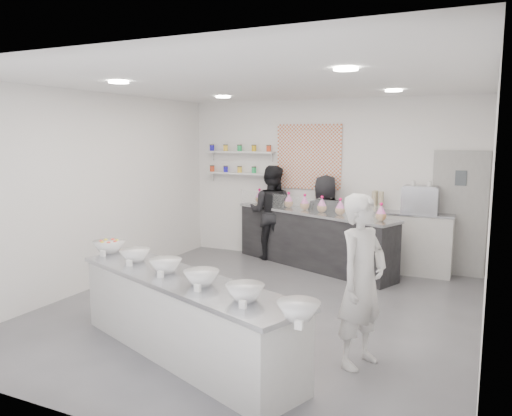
{
  "coord_description": "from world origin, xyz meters",
  "views": [
    {
      "loc": [
        2.73,
        -5.88,
        2.35
      ],
      "look_at": [
        -0.22,
        0.4,
        1.33
      ],
      "focal_mm": 35.0,
      "sensor_mm": 36.0,
      "label": 1
    }
  ],
  "objects": [
    {
      "name": "back_door",
      "position": [
        2.3,
        2.97,
        1.05
      ],
      "size": [
        0.88,
        0.04,
        2.1
      ],
      "primitive_type": "cube",
      "color": "gray",
      "rests_on": "floor"
    },
    {
      "name": "back_wall",
      "position": [
        0.0,
        3.0,
        1.5
      ],
      "size": [
        5.5,
        0.0,
        5.5
      ],
      "primitive_type": "plane",
      "rotation": [
        1.57,
        0.0,
        0.0
      ],
      "color": "white",
      "rests_on": "floor"
    },
    {
      "name": "jar_shelf_lower",
      "position": [
        -1.75,
        2.9,
        1.6
      ],
      "size": [
        1.45,
        0.22,
        0.04
      ],
      "primitive_type": "cube",
      "color": "silver",
      "rests_on": "back_wall"
    },
    {
      "name": "cookie_bags",
      "position": [
        -0.07,
        2.45,
        1.16
      ],
      "size": [
        2.81,
        1.28,
        0.29
      ],
      "primitive_type": null,
      "rotation": [
        0.0,
        0.0,
        -0.39
      ],
      "color": "#FF6ED6",
      "rests_on": "back_bar"
    },
    {
      "name": "espresso_machine",
      "position": [
        1.7,
        2.78,
        1.27
      ],
      "size": [
        0.58,
        0.4,
        0.44
      ],
      "primitive_type": "cube",
      "color": "#93969E",
      "rests_on": "espresso_ledge"
    },
    {
      "name": "cup_stacks",
      "position": [
        1.0,
        2.78,
        1.22
      ],
      "size": [
        0.24,
        0.24,
        0.34
      ],
      "primitive_type": null,
      "color": "gray",
      "rests_on": "espresso_ledge"
    },
    {
      "name": "pattern_panel",
      "position": [
        -0.35,
        2.98,
        1.95
      ],
      "size": [
        1.25,
        0.03,
        1.2
      ],
      "primitive_type": "cube",
      "color": "#CD6337",
      "rests_on": "back_wall"
    },
    {
      "name": "espresso_ledge",
      "position": [
        1.55,
        2.78,
        0.52
      ],
      "size": [
        1.41,
        0.45,
        1.05
      ],
      "primitive_type": "cube",
      "color": "#BABAB5",
      "rests_on": "floor"
    },
    {
      "name": "downlight_1",
      "position": [
        1.4,
        -1.0,
        2.98
      ],
      "size": [
        0.24,
        0.24,
        0.02
      ],
      "primitive_type": "cylinder",
      "color": "white",
      "rests_on": "ceiling"
    },
    {
      "name": "woman_prep",
      "position": [
        1.62,
        -1.01,
        0.89
      ],
      "size": [
        0.63,
        0.76,
        1.77
      ],
      "primitive_type": "imported",
      "rotation": [
        0.0,
        0.0,
        1.2
      ],
      "color": "silver",
      "rests_on": "floor"
    },
    {
      "name": "prep_bowls",
      "position": [
        -0.13,
        -1.61,
        0.93
      ],
      "size": [
        3.53,
        1.74,
        0.14
      ],
      "primitive_type": null,
      "rotation": [
        0.0,
        0.0,
        -0.37
      ],
      "color": "white",
      "rests_on": "prep_counter"
    },
    {
      "name": "label_cards",
      "position": [
        0.05,
        -2.07,
        0.89
      ],
      "size": [
        3.31,
        0.04,
        0.07
      ],
      "primitive_type": null,
      "color": "white",
      "rests_on": "prep_counter"
    },
    {
      "name": "downlight_3",
      "position": [
        1.4,
        1.6,
        2.98
      ],
      "size": [
        0.24,
        0.24,
        0.02
      ],
      "primitive_type": "cylinder",
      "color": "white",
      "rests_on": "ceiling"
    },
    {
      "name": "staff_left",
      "position": [
        -0.99,
        2.7,
        0.89
      ],
      "size": [
        0.94,
        0.78,
        1.79
      ],
      "primitive_type": "imported",
      "rotation": [
        0.0,
        0.0,
        3.26
      ],
      "color": "black",
      "rests_on": "floor"
    },
    {
      "name": "right_wall",
      "position": [
        2.75,
        0.0,
        1.5
      ],
      "size": [
        0.0,
        6.0,
        6.0
      ],
      "primitive_type": "plane",
      "rotation": [
        1.57,
        0.0,
        -1.57
      ],
      "color": "white",
      "rests_on": "floor"
    },
    {
      "name": "downlight_2",
      "position": [
        -1.4,
        1.6,
        2.98
      ],
      "size": [
        0.24,
        0.24,
        0.02
      ],
      "primitive_type": "cylinder",
      "color": "white",
      "rests_on": "ceiling"
    },
    {
      "name": "downlight_0",
      "position": [
        -1.4,
        -1.0,
        2.98
      ],
      "size": [
        0.24,
        0.24,
        0.02
      ],
      "primitive_type": "cylinder",
      "color": "white",
      "rests_on": "ceiling"
    },
    {
      "name": "floor",
      "position": [
        0.0,
        0.0,
        0.0
      ],
      "size": [
        6.0,
        6.0,
        0.0
      ],
      "primitive_type": "plane",
      "color": "#515156",
      "rests_on": "ground"
    },
    {
      "name": "sneeze_guard",
      "position": [
        -0.18,
        2.19,
        1.15
      ],
      "size": [
        2.99,
        1.24,
        0.28
      ],
      "primitive_type": "cube",
      "rotation": [
        0.0,
        0.0,
        -0.39
      ],
      "color": "white",
      "rests_on": "back_bar"
    },
    {
      "name": "staff_right",
      "position": [
        0.07,
        2.7,
        0.82
      ],
      "size": [
        0.92,
        0.74,
        1.65
      ],
      "primitive_type": "imported",
      "rotation": [
        0.0,
        0.0,
        3.44
      ],
      "color": "black",
      "rests_on": "floor"
    },
    {
      "name": "ceiling",
      "position": [
        0.0,
        0.0,
        3.0
      ],
      "size": [
        6.0,
        6.0,
        0.0
      ],
      "primitive_type": "plane",
      "rotation": [
        3.14,
        0.0,
        0.0
      ],
      "color": "white",
      "rests_on": "floor"
    },
    {
      "name": "preserve_jars",
      "position": [
        -1.75,
        2.88,
        1.88
      ],
      "size": [
        1.45,
        0.1,
        0.56
      ],
      "primitive_type": null,
      "color": "red",
      "rests_on": "jar_shelf_lower"
    },
    {
      "name": "prep_counter",
      "position": [
        -0.13,
        -1.61,
        0.43
      ],
      "size": [
        3.19,
        1.8,
        0.86
      ],
      "primitive_type": "cube",
      "rotation": [
        0.0,
        0.0,
        -0.37
      ],
      "color": "#BABAB5",
      "rests_on": "floor"
    },
    {
      "name": "back_bar",
      "position": [
        -0.07,
        2.45,
        0.51
      ],
      "size": [
        3.25,
        1.8,
        1.01
      ],
      "primitive_type": "cube",
      "rotation": [
        0.0,
        0.0,
        -0.39
      ],
      "color": "black",
      "rests_on": "floor"
    },
    {
      "name": "jar_shelf_upper",
      "position": [
        -1.75,
        2.9,
        2.02
      ],
      "size": [
        1.45,
        0.22,
        0.04
      ],
      "primitive_type": "cube",
      "color": "silver",
      "rests_on": "back_wall"
    },
    {
      "name": "left_wall",
      "position": [
        -2.75,
        0.0,
        1.5
      ],
      "size": [
        0.0,
        6.0,
        6.0
      ],
      "primitive_type": "plane",
      "rotation": [
        1.57,
        0.0,
        1.57
      ],
      "color": "white",
      "rests_on": "floor"
    }
  ]
}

